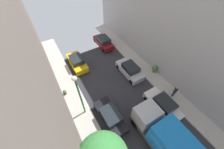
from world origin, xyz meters
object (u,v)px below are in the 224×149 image
object	(u,v)px
pedestrian	(175,91)
potted_plant_2	(65,92)
parked_car_left_3	(77,62)
delivery_truck	(168,141)
parked_car_right_1	(163,105)
parked_car_right_3	(103,42)
lamp_post	(79,92)
parked_car_left_2	(110,116)
parked_car_right_2	(130,70)
potted_plant_1	(155,69)

from	to	relation	value
pedestrian	potted_plant_2	world-z (taller)	pedestrian
parked_car_left_3	pedestrian	distance (m)	12.91
delivery_truck	potted_plant_2	world-z (taller)	delivery_truck
parked_car_right_1	potted_plant_2	distance (m)	10.98
parked_car_right_3	parked_car_right_1	bearing A→B (deg)	-90.00
lamp_post	delivery_truck	bearing A→B (deg)	-55.27
parked_car_right_3	potted_plant_2	bearing A→B (deg)	-143.90
parked_car_left_2	pedestrian	distance (m)	7.68
parked_car_left_2	parked_car_right_1	bearing A→B (deg)	-17.85
parked_car_right_2	parked_car_right_3	bearing A→B (deg)	90.00
parked_car_right_1	pedestrian	distance (m)	2.23
parked_car_left_2	parked_car_left_3	bearing A→B (deg)	90.00
parked_car_right_1	parked_car_left_2	bearing A→B (deg)	162.15
parked_car_right_2	delivery_truck	bearing A→B (deg)	-107.09
delivery_truck	parked_car_left_3	bearing A→B (deg)	101.12
parked_car_right_3	potted_plant_2	world-z (taller)	parked_car_right_3
parked_car_right_2	potted_plant_2	size ratio (longest dim) A/B	6.54
parked_car_left_2	parked_car_right_2	bearing A→B (deg)	37.94
parked_car_left_2	parked_car_left_3	xyz separation A→B (m)	(0.00, 9.17, 0.00)
parked_car_right_3	potted_plant_2	size ratio (longest dim) A/B	6.54
parked_car_left_2	lamp_post	bearing A→B (deg)	132.60
parked_car_left_2	parked_car_right_3	bearing A→B (deg)	64.75
parked_car_left_2	parked_car_right_3	distance (m)	12.66
parked_car_left_2	pedestrian	bearing A→B (deg)	-9.74
parked_car_right_1	potted_plant_1	size ratio (longest dim) A/B	4.09
pedestrian	delivery_truck	bearing A→B (deg)	-146.02
delivery_truck	parked_car_right_3	bearing A→B (deg)	80.43
parked_car_left_2	parked_car_left_3	size ratio (longest dim) A/B	1.00
parked_car_left_3	parked_car_right_1	bearing A→B (deg)	-63.66
parked_car_left_2	potted_plant_1	distance (m)	8.78
parked_car_right_2	delivery_truck	distance (m)	9.25
parked_car_right_2	potted_plant_2	distance (m)	8.49
parked_car_left_3	lamp_post	size ratio (longest dim) A/B	0.74
parked_car_left_3	potted_plant_1	bearing A→B (deg)	-37.84
parked_car_right_1	potted_plant_2	world-z (taller)	parked_car_right_1
parked_car_left_3	potted_plant_1	world-z (taller)	parked_car_left_3
parked_car_right_1	parked_car_right_3	xyz separation A→B (m)	(0.00, 13.19, 0.00)
parked_car_left_2	parked_car_right_3	size ratio (longest dim) A/B	1.00
parked_car_right_1	delivery_truck	world-z (taller)	delivery_truck
parked_car_right_1	potted_plant_1	distance (m)	5.31
delivery_truck	parked_car_right_1	bearing A→B (deg)	46.36
parked_car_left_2	potted_plant_2	distance (m)	6.12
parked_car_left_2	parked_car_right_1	size ratio (longest dim) A/B	1.00
parked_car_left_3	parked_car_right_1	size ratio (longest dim) A/B	1.00
lamp_post	parked_car_left_3	bearing A→B (deg)	75.02
parked_car_left_2	parked_car_left_3	distance (m)	9.17
pedestrian	parked_car_right_1	bearing A→B (deg)	-168.42
parked_car_right_2	pedestrian	distance (m)	5.92
pedestrian	potted_plant_1	bearing A→B (deg)	78.58
parked_car_right_2	lamp_post	size ratio (longest dim) A/B	0.74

